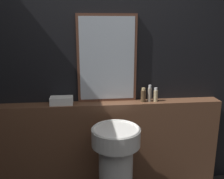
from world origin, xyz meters
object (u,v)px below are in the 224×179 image
at_px(shampoo_bottle, 143,95).
at_px(pedestal_sink, 116,167).
at_px(lotion_bottle, 156,95).
at_px(towel_stack, 62,101).
at_px(conditioner_bottle, 150,94).
at_px(mirror, 107,59).

bearing_deg(shampoo_bottle, pedestal_sink, -129.79).
distance_m(shampoo_bottle, lotion_bottle, 0.12).
height_order(pedestal_sink, shampoo_bottle, shampoo_bottle).
bearing_deg(towel_stack, conditioner_bottle, 0.00).
bearing_deg(towel_stack, shampoo_bottle, 0.00).
xyz_separation_m(pedestal_sink, shampoo_bottle, (0.32, 0.39, 0.54)).
bearing_deg(towel_stack, pedestal_sink, -38.98).
bearing_deg(mirror, conditioner_bottle, -8.88).
bearing_deg(pedestal_sink, mirror, 93.97).
distance_m(pedestal_sink, conditioner_bottle, 0.77).
relative_size(mirror, towel_stack, 3.92).
bearing_deg(pedestal_sink, towel_stack, 141.02).
bearing_deg(pedestal_sink, shampoo_bottle, 50.21).
height_order(pedestal_sink, conditioner_bottle, conditioner_bottle).
bearing_deg(conditioner_bottle, lotion_bottle, 0.00).
height_order(towel_stack, shampoo_bottle, shampoo_bottle).
xyz_separation_m(shampoo_bottle, conditioner_bottle, (0.06, 0.00, 0.01)).
distance_m(pedestal_sink, shampoo_bottle, 0.74).
bearing_deg(mirror, shampoo_bottle, -10.44).
xyz_separation_m(pedestal_sink, conditioner_bottle, (0.39, 0.39, 0.55)).
xyz_separation_m(mirror, shampoo_bottle, (0.35, -0.07, -0.36)).
distance_m(pedestal_sink, mirror, 1.00).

